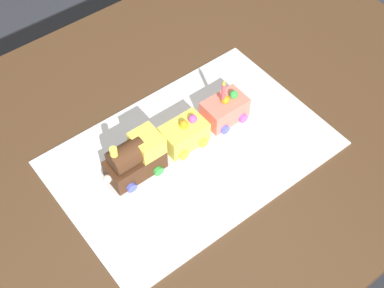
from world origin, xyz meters
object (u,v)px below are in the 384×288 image
cake_car_caboose_lemon (184,134)px  cake_car_tanker_coral (225,109)px  cake_locomotive (135,158)px  dining_table (196,155)px  birthday_candle (224,90)px

cake_car_caboose_lemon → cake_car_tanker_coral: size_ratio=1.00×
cake_locomotive → cake_car_tanker_coral: cake_locomotive is taller
dining_table → cake_car_caboose_lemon: size_ratio=14.00×
dining_table → cake_car_tanker_coral: cake_car_tanker_coral is taller
cake_locomotive → cake_car_caboose_lemon: (0.13, -0.00, -0.02)m
cake_car_tanker_coral → birthday_candle: (-0.01, 0.00, 0.07)m
dining_table → cake_car_caboose_lemon: (-0.05, -0.02, 0.14)m
cake_car_tanker_coral → cake_car_caboose_lemon: bearing=180.0°
dining_table → birthday_candle: birthday_candle is taller
dining_table → cake_locomotive: cake_locomotive is taller
cake_car_caboose_lemon → cake_locomotive: bearing=180.0°
cake_car_caboose_lemon → cake_car_tanker_coral: 0.12m
dining_table → cake_car_caboose_lemon: cake_car_caboose_lemon is taller
cake_car_tanker_coral → birthday_candle: birthday_candle is taller
cake_car_caboose_lemon → birthday_candle: birthday_candle is taller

